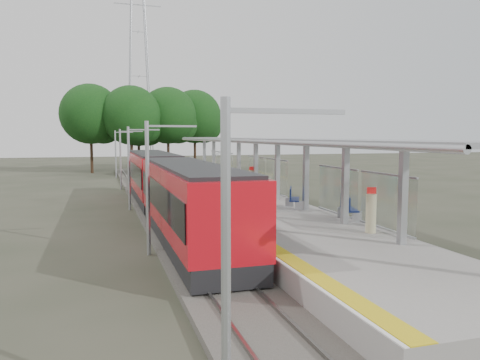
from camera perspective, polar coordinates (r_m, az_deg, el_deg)
name	(u,v)px	position (r m, az deg, el deg)	size (l,w,h in m)	color
ground	(384,296)	(15.17, 17.19, -13.34)	(200.00, 200.00, 0.00)	#474438
trackbed	(156,205)	(32.41, -10.21, -2.99)	(3.00, 70.00, 0.24)	#59544C
platform	(220,197)	(33.16, -2.47, -2.06)	(6.00, 50.00, 1.00)	gray
tactile_strip	(184,191)	(32.57, -6.82, -1.32)	(0.60, 50.00, 0.02)	yellow
end_fence	(169,162)	(57.48, -8.66, 2.16)	(6.00, 0.10, 1.20)	#9EA0A5
train	(167,184)	(26.88, -8.95, -0.54)	(2.74, 27.60, 3.62)	black
canopy	(259,145)	(29.70, 2.35, 4.23)	(3.27, 38.00, 3.66)	#9EA0A5
pylon	(139,54)	(86.33, -12.26, 14.77)	(8.00, 4.00, 38.00)	#9EA0A5
tree_cluster	(146,116)	(64.42, -11.35, 7.62)	(21.90, 13.23, 11.41)	#382316
catenary_masts	(130,165)	(30.97, -13.23, 1.76)	(2.08, 48.16, 5.40)	#9EA0A5
bench_near	(348,207)	(21.77, 12.98, -3.23)	(0.95, 1.72, 1.13)	#101D51
bench_mid	(293,197)	(24.66, 6.44, -2.13)	(1.14, 1.69, 1.12)	#101D51
bench_far	(209,170)	(45.97, -3.76, 1.27)	(0.87, 1.43, 0.94)	#101D51
info_pillar_near	(371,213)	(19.14, 15.67, -3.90)	(0.41, 0.41, 1.81)	beige
info_pillar_far	(252,181)	(31.86, 1.44, -0.10)	(0.39, 0.39, 1.73)	beige
litter_bin	(254,191)	(28.85, 1.68, -1.33)	(0.41, 0.41, 0.85)	#9EA0A5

